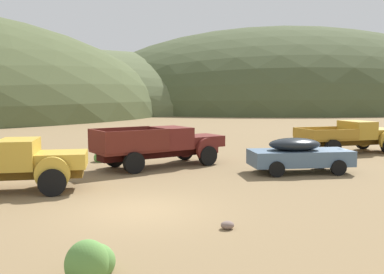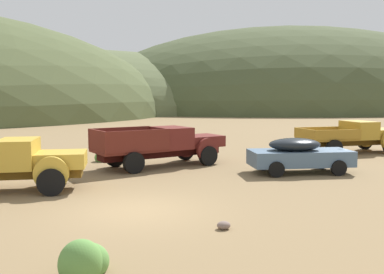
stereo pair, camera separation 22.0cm
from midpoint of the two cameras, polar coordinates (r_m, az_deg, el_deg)
name	(u,v)px [view 2 (the right image)]	position (r m, az deg, el deg)	size (l,w,h in m)	color
ground_plane	(136,211)	(13.23, -7.02, -9.69)	(300.00, 300.00, 0.00)	olive
hill_distant	(77,110)	(97.57, -14.99, 3.49)	(107.85, 69.33, 25.78)	#56603D
hill_far_left	(294,109)	(106.20, 13.46, 3.69)	(101.38, 76.86, 37.32)	#424C2D
truck_faded_yellow	(16,164)	(16.75, -21.99, -3.34)	(6.05, 3.04, 1.89)	brown
truck_oxblood	(169,145)	(21.07, -2.80, -1.05)	(6.83, 3.58, 1.91)	black
car_chalk_blue	(303,155)	(19.75, 14.87, -2.29)	(4.96, 2.66, 1.57)	slate
truck_mustard	(357,136)	(27.58, 21.36, 0.12)	(6.34, 2.84, 1.89)	#593D12
bush_lone_scrub	(84,263)	(8.92, -13.50, -15.95)	(1.00, 0.93, 0.94)	#5B8E42
bush_front_left	(103,158)	(22.86, -11.51, -2.71)	(0.86, 0.78, 0.71)	#4C8438
rock_small	(224,225)	(11.43, 4.80, -11.63)	(0.36, 0.31, 0.22)	#796258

